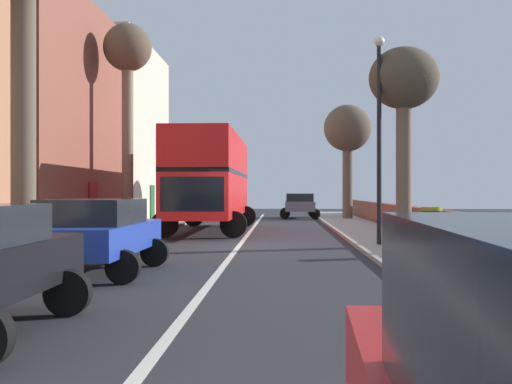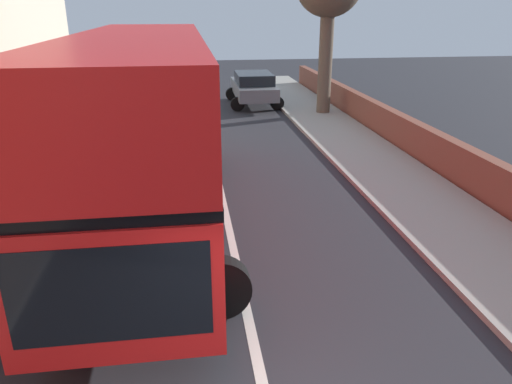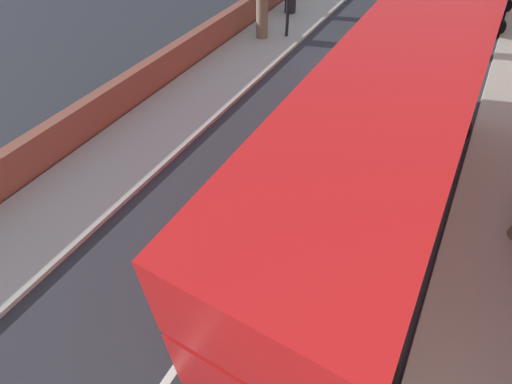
# 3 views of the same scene
# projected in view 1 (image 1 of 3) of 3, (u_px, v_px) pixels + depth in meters

# --- Properties ---
(ground_plane) EXTENTS (84.00, 84.00, 0.00)m
(ground_plane) POSITION_uv_depth(u_px,v_px,m) (239.00, 246.00, 19.92)
(ground_plane) COLOR #28282D
(road_centre_line) EXTENTS (0.16, 54.00, 0.01)m
(road_centre_line) POSITION_uv_depth(u_px,v_px,m) (239.00, 246.00, 19.92)
(road_centre_line) COLOR silver
(road_centre_line) RESTS_ON ground
(sidewalk_left) EXTENTS (2.60, 60.00, 0.12)m
(sidewalk_left) POSITION_uv_depth(u_px,v_px,m) (86.00, 244.00, 20.11)
(sidewalk_left) COLOR #9E998E
(sidewalk_left) RESTS_ON ground
(sidewalk_right) EXTENTS (2.60, 60.00, 0.12)m
(sidewalk_right) POSITION_uv_depth(u_px,v_px,m) (395.00, 245.00, 19.72)
(sidewalk_right) COLOR #9E998E
(sidewalk_right) RESTS_ON ground
(boundary_wall_right) EXTENTS (0.36, 54.00, 1.13)m
(boundary_wall_right) POSITION_uv_depth(u_px,v_px,m) (445.00, 229.00, 19.66)
(boundary_wall_right) COLOR brown
(boundary_wall_right) RESTS_ON ground
(double_decker_bus) EXTENTS (3.58, 11.25, 4.06)m
(double_decker_bus) POSITION_uv_depth(u_px,v_px,m) (211.00, 177.00, 27.18)
(double_decker_bus) COLOR red
(double_decker_bus) RESTS_ON ground
(parked_car_blue_left_0) EXTENTS (2.49, 4.53, 1.57)m
(parked_car_blue_left_0) POSITION_uv_depth(u_px,v_px,m) (96.00, 231.00, 13.10)
(parked_car_blue_left_0) COLOR #1E389E
(parked_car_blue_left_0) RESTS_ON ground
(parked_car_grey_right_3) EXTENTS (2.53, 4.57, 1.58)m
(parked_car_grey_right_3) POSITION_uv_depth(u_px,v_px,m) (300.00, 204.00, 40.37)
(parked_car_grey_right_3) COLOR slate
(parked_car_grey_right_3) RESTS_ON ground
(street_tree_right_1) EXTENTS (2.16, 2.16, 6.11)m
(street_tree_right_1) POSITION_uv_depth(u_px,v_px,m) (404.00, 88.00, 19.67)
(street_tree_right_1) COLOR brown
(street_tree_right_1) RESTS_ON sidewalk_right
(street_tree_left_2) EXTENTS (2.02, 2.02, 8.64)m
(street_tree_left_2) POSITION_uv_depth(u_px,v_px,m) (128.00, 63.00, 26.45)
(street_tree_left_2) COLOR #7A6B56
(street_tree_left_2) RESTS_ON sidewalk_left
(street_tree_right_3) EXTENTS (2.82, 2.82, 6.76)m
(street_tree_right_3) POSITION_uv_depth(u_px,v_px,m) (348.00, 132.00, 37.58)
(street_tree_right_3) COLOR brown
(street_tree_right_3) RESTS_ON sidewalk_right
(lamppost_right) EXTENTS (0.32, 0.32, 6.31)m
(lamppost_right) POSITION_uv_depth(u_px,v_px,m) (379.00, 123.00, 19.11)
(lamppost_right) COLOR black
(lamppost_right) RESTS_ON sidewalk_right
(litter_bin_right) EXTENTS (0.55, 0.55, 1.19)m
(litter_bin_right) POSITION_uv_depth(u_px,v_px,m) (431.00, 229.00, 16.67)
(litter_bin_right) COLOR black
(litter_bin_right) RESTS_ON sidewalk_right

